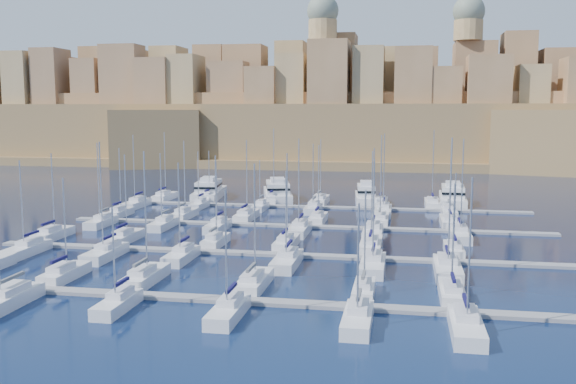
% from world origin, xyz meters
% --- Properties ---
extents(ground, '(600.00, 600.00, 0.00)m').
position_xyz_m(ground, '(0.00, 0.00, 0.00)').
color(ground, black).
rests_on(ground, ground).
extents(pontoon_near, '(84.00, 2.00, 0.40)m').
position_xyz_m(pontoon_near, '(0.00, -34.00, 0.20)').
color(pontoon_near, slate).
rests_on(pontoon_near, ground).
extents(pontoon_mid_near, '(84.00, 2.00, 0.40)m').
position_xyz_m(pontoon_mid_near, '(0.00, -12.00, 0.20)').
color(pontoon_mid_near, slate).
rests_on(pontoon_mid_near, ground).
extents(pontoon_mid_far, '(84.00, 2.00, 0.40)m').
position_xyz_m(pontoon_mid_far, '(0.00, 10.00, 0.20)').
color(pontoon_mid_far, slate).
rests_on(pontoon_mid_far, ground).
extents(pontoon_far, '(84.00, 2.00, 0.40)m').
position_xyz_m(pontoon_far, '(0.00, 32.00, 0.20)').
color(pontoon_far, slate).
rests_on(pontoon_far, ground).
extents(sailboat_1, '(2.58, 8.60, 12.52)m').
position_xyz_m(sailboat_1, '(-22.92, -28.81, 0.73)').
color(sailboat_1, silver).
rests_on(sailboat_1, ground).
extents(sailboat_2, '(2.79, 9.30, 15.82)m').
position_xyz_m(sailboat_2, '(-12.78, -28.46, 0.76)').
color(sailboat_2, silver).
rests_on(sailboat_2, ground).
extents(sailboat_3, '(2.80, 9.34, 14.57)m').
position_xyz_m(sailboat_3, '(0.37, -28.45, 0.75)').
color(sailboat_3, silver).
rests_on(sailboat_3, ground).
extents(sailboat_4, '(2.25, 7.49, 11.97)m').
position_xyz_m(sailboat_4, '(12.95, -29.36, 0.71)').
color(sailboat_4, silver).
rests_on(sailboat_4, ground).
extents(sailboat_5, '(2.58, 8.58, 12.81)m').
position_xyz_m(sailboat_5, '(22.33, -28.82, 0.73)').
color(sailboat_5, silver).
rests_on(sailboat_5, ground).
extents(sailboat_7, '(3.13, 10.42, 17.56)m').
position_xyz_m(sailboat_7, '(-23.29, -40.09, 0.78)').
color(sailboat_7, silver).
rests_on(sailboat_7, ground).
extents(sailboat_8, '(2.35, 7.83, 11.04)m').
position_xyz_m(sailboat_8, '(-11.43, -38.81, 0.71)').
color(sailboat_8, silver).
rests_on(sailboat_8, ground).
extents(sailboat_9, '(2.58, 8.59, 13.09)m').
position_xyz_m(sailboat_9, '(0.33, -39.18, 0.73)').
color(sailboat_9, silver).
rests_on(sailboat_9, ground).
extents(sailboat_10, '(2.65, 8.82, 12.13)m').
position_xyz_m(sailboat_10, '(12.98, -39.30, 0.73)').
color(sailboat_10, silver).
rests_on(sailboat_10, ground).
extents(sailboat_11, '(2.84, 9.48, 14.75)m').
position_xyz_m(sailboat_11, '(22.86, -39.62, 0.75)').
color(sailboat_11, silver).
rests_on(sailboat_11, ground).
extents(sailboat_12, '(2.70, 8.98, 13.77)m').
position_xyz_m(sailboat_12, '(-37.43, -6.62, 0.74)').
color(sailboat_12, silver).
rests_on(sailboat_12, ground).
extents(sailboat_13, '(2.65, 8.82, 13.74)m').
position_xyz_m(sailboat_13, '(-25.16, -6.70, 0.74)').
color(sailboat_13, silver).
rests_on(sailboat_13, ground).
extents(sailboat_14, '(2.42, 8.08, 13.81)m').
position_xyz_m(sailboat_14, '(-10.61, -7.07, 0.74)').
color(sailboat_14, silver).
rests_on(sailboat_14, ground).
extents(sailboat_15, '(2.69, 8.96, 14.22)m').
position_xyz_m(sailboat_15, '(0.12, -6.63, 0.74)').
color(sailboat_15, silver).
rests_on(sailboat_15, ground).
extents(sailboat_16, '(3.00, 10.00, 14.68)m').
position_xyz_m(sailboat_16, '(12.50, -6.12, 0.76)').
color(sailboat_16, silver).
rests_on(sailboat_16, ground).
extents(sailboat_17, '(2.50, 8.32, 11.81)m').
position_xyz_m(sailboat_17, '(24.11, -6.95, 0.72)').
color(sailboat_17, silver).
rests_on(sailboat_17, ground).
extents(sailboat_18, '(2.77, 9.25, 13.65)m').
position_xyz_m(sailboat_18, '(-35.11, -17.51, 0.74)').
color(sailboat_18, silver).
rests_on(sailboat_18, ground).
extents(sailboat_19, '(2.88, 9.61, 16.32)m').
position_xyz_m(sailboat_19, '(-23.12, -17.68, 0.77)').
color(sailboat_19, silver).
rests_on(sailboat_19, ground).
extents(sailboat_20, '(2.62, 8.75, 13.66)m').
position_xyz_m(sailboat_20, '(-12.31, -17.26, 0.74)').
color(sailboat_20, silver).
rests_on(sailboat_20, ground).
extents(sailboat_21, '(2.92, 9.73, 12.86)m').
position_xyz_m(sailboat_21, '(2.24, -17.75, 0.74)').
color(sailboat_21, silver).
rests_on(sailboat_21, ground).
extents(sailboat_22, '(3.01, 10.05, 14.53)m').
position_xyz_m(sailboat_22, '(13.35, -17.90, 0.76)').
color(sailboat_22, silver).
rests_on(sailboat_22, ground).
extents(sailboat_23, '(3.17, 10.57, 17.27)m').
position_xyz_m(sailboat_23, '(22.55, -18.16, 0.78)').
color(sailboat_23, silver).
rests_on(sailboat_23, ground).
extents(sailboat_24, '(2.42, 8.06, 13.32)m').
position_xyz_m(sailboat_24, '(-36.13, 14.93, 0.73)').
color(sailboat_24, silver).
rests_on(sailboat_24, ground).
extents(sailboat_25, '(2.69, 8.98, 14.78)m').
position_xyz_m(sailboat_25, '(-23.44, 15.38, 0.75)').
color(sailboat_25, silver).
rests_on(sailboat_25, ground).
extents(sailboat_26, '(2.88, 9.61, 15.02)m').
position_xyz_m(sailboat_26, '(-11.53, 15.68, 0.76)').
color(sailboat_26, silver).
rests_on(sailboat_26, ground).
extents(sailboat_27, '(2.60, 8.68, 14.20)m').
position_xyz_m(sailboat_27, '(1.89, 15.23, 0.74)').
color(sailboat_27, silver).
rests_on(sailboat_27, ground).
extents(sailboat_28, '(2.92, 9.73, 16.08)m').
position_xyz_m(sailboat_28, '(12.97, 15.74, 0.77)').
color(sailboat_28, silver).
rests_on(sailboat_28, ground).
extents(sailboat_29, '(2.94, 9.81, 14.47)m').
position_xyz_m(sailboat_29, '(24.97, 15.79, 0.75)').
color(sailboat_29, silver).
rests_on(sailboat_29, ground).
extents(sailboat_30, '(2.58, 8.59, 14.88)m').
position_xyz_m(sailboat_30, '(-34.90, 4.82, 0.75)').
color(sailboat_30, silver).
rests_on(sailboat_30, ground).
extents(sailboat_31, '(2.61, 8.70, 13.27)m').
position_xyz_m(sailboat_31, '(-23.50, 4.76, 0.73)').
color(sailboat_31, silver).
rests_on(sailboat_31, ground).
extents(sailboat_32, '(2.66, 8.86, 12.10)m').
position_xyz_m(sailboat_32, '(-13.73, 4.68, 0.73)').
color(sailboat_32, silver).
rests_on(sailboat_32, ground).
extents(sailboat_33, '(2.97, 9.90, 15.92)m').
position_xyz_m(sailboat_33, '(0.28, 4.17, 0.77)').
color(sailboat_33, silver).
rests_on(sailboat_33, ground).
extents(sailboat_34, '(3.05, 10.17, 14.56)m').
position_xyz_m(sailboat_34, '(12.31, 4.04, 0.76)').
color(sailboat_34, silver).
rests_on(sailboat_34, ground).
extents(sailboat_35, '(2.96, 9.87, 16.12)m').
position_xyz_m(sailboat_35, '(25.87, 4.18, 0.77)').
color(sailboat_35, silver).
rests_on(sailboat_35, ground).
extents(sailboat_36, '(2.86, 9.52, 15.48)m').
position_xyz_m(sailboat_36, '(-35.89, 37.64, 0.76)').
color(sailboat_36, silver).
rests_on(sailboat_36, ground).
extents(sailboat_37, '(2.30, 7.66, 11.52)m').
position_xyz_m(sailboat_37, '(-25.29, 36.73, 0.71)').
color(sailboat_37, silver).
rests_on(sailboat_37, ground).
extents(sailboat_38, '(2.86, 9.52, 16.45)m').
position_xyz_m(sailboat_38, '(-10.94, 37.64, 0.77)').
color(sailboat_38, silver).
rests_on(sailboat_38, ground).
extents(sailboat_39, '(3.05, 10.18, 14.24)m').
position_xyz_m(sailboat_39, '(-0.71, 37.97, 0.76)').
color(sailboat_39, silver).
rests_on(sailboat_39, ground).
extents(sailboat_40, '(2.74, 9.13, 12.48)m').
position_xyz_m(sailboat_40, '(12.27, 37.45, 0.73)').
color(sailboat_40, silver).
rests_on(sailboat_40, ground).
extents(sailboat_41, '(2.95, 9.82, 16.33)m').
position_xyz_m(sailboat_41, '(22.92, 37.79, 0.77)').
color(sailboat_41, silver).
rests_on(sailboat_41, ground).
extents(sailboat_42, '(2.92, 9.75, 15.39)m').
position_xyz_m(sailboat_42, '(-37.75, 26.25, 0.76)').
color(sailboat_42, silver).
rests_on(sailboat_42, ground).
extents(sailboat_43, '(2.22, 7.41, 12.03)m').
position_xyz_m(sailboat_43, '(-24.40, 27.40, 0.72)').
color(sailboat_43, silver).
rests_on(sailboat_43, ground).
extents(sailboat_44, '(2.22, 7.39, 10.46)m').
position_xyz_m(sailboat_44, '(-11.51, 27.40, 0.70)').
color(sailboat_44, silver).
rests_on(sailboat_44, ground).
extents(sailboat_45, '(2.70, 9.01, 13.88)m').
position_xyz_m(sailboat_45, '(-0.57, 26.61, 0.74)').
color(sailboat_45, silver).
rests_on(sailboat_45, ground).
extents(sailboat_46, '(3.09, 10.30, 16.00)m').
position_xyz_m(sailboat_46, '(13.20, 25.97, 0.77)').
color(sailboat_46, silver).
rests_on(sailboat_46, ground).
extents(sailboat_47, '(2.74, 9.13, 13.10)m').
position_xyz_m(sailboat_47, '(25.65, 26.55, 0.74)').
color(sailboat_47, silver).
rests_on(sailboat_47, ground).
extents(motor_yacht_a, '(7.50, 18.48, 5.25)m').
position_xyz_m(motor_yacht_a, '(-26.88, 42.13, 1.73)').
color(motor_yacht_a, silver).
rests_on(motor_yacht_a, ground).
extents(motor_yacht_b, '(10.19, 19.95, 5.25)m').
position_xyz_m(motor_yacht_b, '(-11.01, 42.70, 1.73)').
color(motor_yacht_b, silver).
rests_on(motor_yacht_b, ground).
extents(motor_yacht_c, '(5.58, 14.57, 5.25)m').
position_xyz_m(motor_yacht_c, '(8.96, 40.34, 1.73)').
color(motor_yacht_c, silver).
rests_on(motor_yacht_c, ground).
extents(motor_yacht_d, '(6.03, 18.13, 5.25)m').
position_xyz_m(motor_yacht_d, '(27.34, 42.12, 1.73)').
color(motor_yacht_d, silver).
rests_on(motor_yacht_d, ground).
extents(fortified_city, '(460.00, 108.95, 59.52)m').
position_xyz_m(fortified_city, '(-0.19, 155.26, 14.74)').
color(fortified_city, brown).
rests_on(fortified_city, ground).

